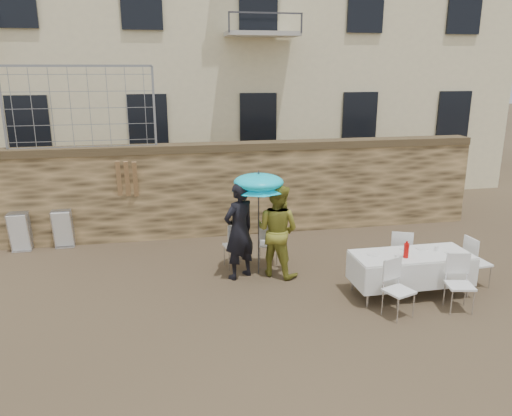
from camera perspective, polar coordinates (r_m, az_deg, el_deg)
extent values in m
plane|color=brown|center=(7.91, 0.25, -14.31)|extent=(80.00, 80.00, 0.00)
cube|color=olive|center=(12.13, -4.42, 2.05)|extent=(13.00, 0.50, 2.20)
imported|color=black|center=(9.54, -1.95, -2.60)|extent=(0.84, 0.75, 1.92)
imported|color=gold|center=(9.70, 2.44, -2.55)|extent=(1.13, 1.11, 1.84)
cylinder|color=#3F3F44|center=(9.74, 0.29, -2.88)|extent=(0.03, 0.03, 1.70)
cone|color=#0BDFFF|center=(9.48, 0.30, 2.63)|extent=(1.00, 1.00, 0.22)
cube|color=white|center=(9.32, 17.39, -5.15)|extent=(2.10, 0.85, 0.05)
cylinder|color=silver|center=(8.77, 12.72, -8.81)|extent=(0.04, 0.04, 0.74)
cylinder|color=silver|center=(9.67, 23.18, -7.40)|extent=(0.04, 0.04, 0.74)
cylinder|color=silver|center=(9.35, 11.03, -7.13)|extent=(0.04, 0.04, 0.74)
cylinder|color=silver|center=(10.20, 21.04, -5.98)|extent=(0.04, 0.04, 0.74)
cylinder|color=red|center=(9.05, 16.80, -4.68)|extent=(0.09, 0.09, 0.26)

